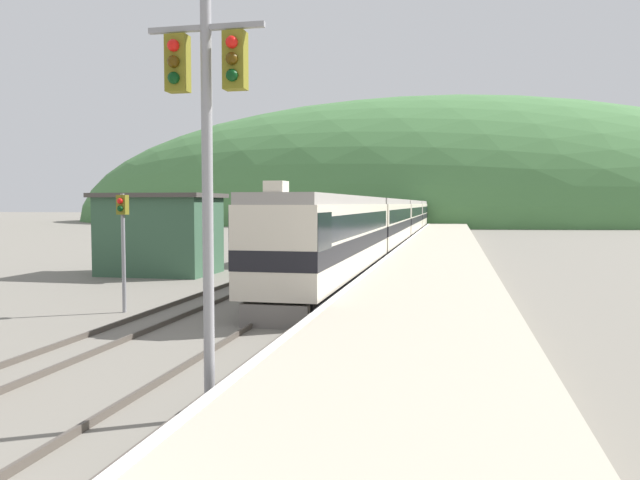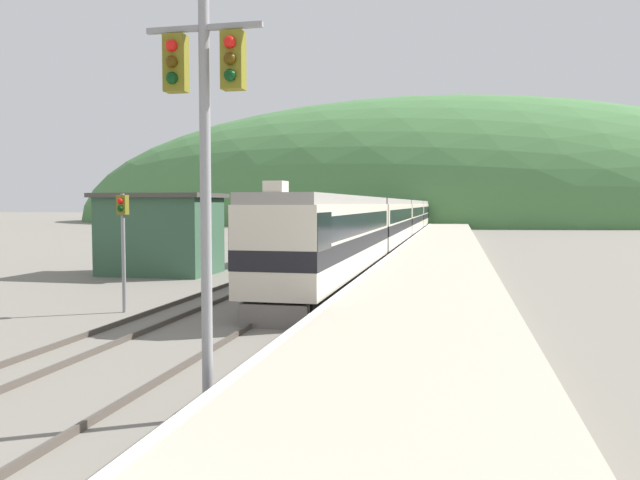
{
  "view_description": "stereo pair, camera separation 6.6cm",
  "coord_description": "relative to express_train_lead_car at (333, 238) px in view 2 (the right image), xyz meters",
  "views": [
    {
      "loc": [
        5.59,
        -4.2,
        3.98
      ],
      "look_at": [
        0.44,
        19.69,
        2.55
      ],
      "focal_mm": 35.0,
      "sensor_mm": 36.0,
      "label": 1
    },
    {
      "loc": [
        5.65,
        -4.18,
        3.98
      ],
      "look_at": [
        0.44,
        19.69,
        2.55
      ],
      "focal_mm": 35.0,
      "sensor_mm": 36.0,
      "label": 2
    }
  ],
  "objects": [
    {
      "name": "track_main",
      "position": [
        0.0,
        45.45,
        -2.29
      ],
      "size": [
        1.52,
        180.0,
        0.16
      ],
      "color": "#4C443D",
      "rests_on": "ground"
    },
    {
      "name": "track_siding",
      "position": [
        -4.35,
        45.45,
        -2.29
      ],
      "size": [
        1.52,
        180.0,
        0.16
      ],
      "color": "#4C443D",
      "rests_on": "ground"
    },
    {
      "name": "platform",
      "position": [
        4.55,
        25.45,
        -1.94
      ],
      "size": [
        5.83,
        140.0,
        0.88
      ],
      "color": "#B2A893",
      "rests_on": "ground"
    },
    {
      "name": "distant_hills",
      "position": [
        0.0,
        105.36,
        -2.37
      ],
      "size": [
        158.21,
        71.19,
        52.11
      ],
      "color": "#477A42",
      "rests_on": "ground"
    },
    {
      "name": "station_shed",
      "position": [
        -10.63,
        3.65,
        -0.07
      ],
      "size": [
        6.48,
        4.73,
        4.55
      ],
      "color": "#385B42",
      "rests_on": "ground"
    },
    {
      "name": "express_train_lead_car",
      "position": [
        0.0,
        0.0,
        0.0
      ],
      "size": [
        2.94,
        20.4,
        4.7
      ],
      "color": "black",
      "rests_on": "ground"
    },
    {
      "name": "carriage_second",
      "position": [
        0.0,
        21.89,
        -0.01
      ],
      "size": [
        2.93,
        21.14,
        4.34
      ],
      "color": "black",
      "rests_on": "ground"
    },
    {
      "name": "carriage_third",
      "position": [
        0.0,
        43.91,
        -0.01
      ],
      "size": [
        2.93,
        21.14,
        4.34
      ],
      "color": "black",
      "rests_on": "ground"
    },
    {
      "name": "carriage_fourth",
      "position": [
        0.0,
        65.93,
        -0.01
      ],
      "size": [
        2.93,
        21.14,
        4.34
      ],
      "color": "black",
      "rests_on": "ground"
    },
    {
      "name": "carriage_fifth",
      "position": [
        0.0,
        87.96,
        -0.01
      ],
      "size": [
        2.93,
        21.14,
        4.34
      ],
      "color": "black",
      "rests_on": "ground"
    },
    {
      "name": "siding_train",
      "position": [
        -4.35,
        25.46,
        -0.38
      ],
      "size": [
        2.9,
        33.57,
        3.87
      ],
      "color": "black",
      "rests_on": "ground"
    },
    {
      "name": "signal_mast_main",
      "position": [
        1.2,
        -18.11,
        2.9
      ],
      "size": [
        2.2,
        0.42,
        8.02
      ],
      "color": "gray",
      "rests_on": "ground"
    },
    {
      "name": "signal_post_siding",
      "position": [
        -6.19,
        -8.16,
        0.72
      ],
      "size": [
        0.36,
        0.42,
        4.34
      ],
      "color": "gray",
      "rests_on": "ground"
    }
  ]
}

